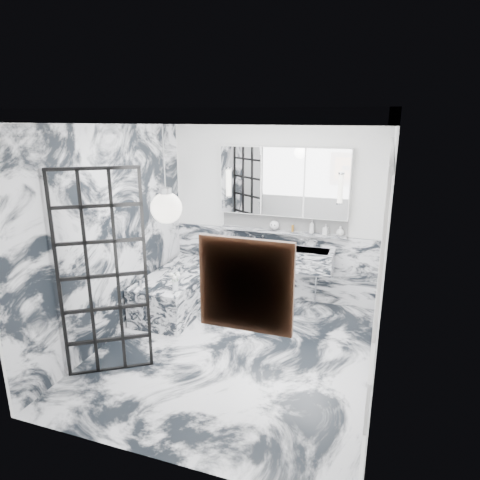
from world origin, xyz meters
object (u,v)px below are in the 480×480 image
at_px(crittall_door, 103,276).
at_px(trough_sink, 279,257).
at_px(bathtub, 179,290).
at_px(mirror_cabinet, 284,182).

bearing_deg(crittall_door, trough_sink, 27.65).
distance_m(trough_sink, bathtub, 1.55).
bearing_deg(trough_sink, bathtub, -153.52).
bearing_deg(trough_sink, crittall_door, -119.20).
bearing_deg(mirror_cabinet, bathtub, -147.94).
xyz_separation_m(crittall_door, bathtub, (-0.00, 1.70, -0.85)).
relative_size(crittall_door, mirror_cabinet, 1.19).
distance_m(crittall_door, trough_sink, 2.74).
height_order(crittall_door, trough_sink, crittall_door).
relative_size(trough_sink, mirror_cabinet, 0.84).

